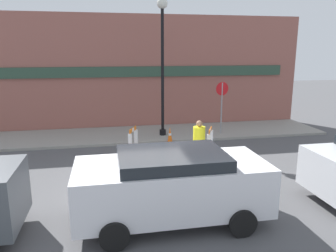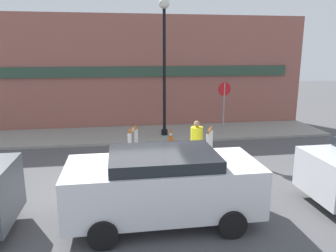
{
  "view_description": "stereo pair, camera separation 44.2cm",
  "coord_description": "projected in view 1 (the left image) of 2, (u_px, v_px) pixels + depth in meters",
  "views": [
    {
      "loc": [
        -1.0,
        -8.5,
        3.8
      ],
      "look_at": [
        1.31,
        3.4,
        1.0
      ],
      "focal_mm": 35.0,
      "sensor_mm": 36.0,
      "label": 1
    },
    {
      "loc": [
        -0.56,
        -8.58,
        3.8
      ],
      "look_at": [
        1.31,
        3.4,
        1.0
      ],
      "focal_mm": 35.0,
      "sensor_mm": 36.0,
      "label": 2
    }
  ],
  "objects": [
    {
      "name": "traffic_cone_2",
      "position": [
        209.0,
        159.0,
        10.96
      ],
      "size": [
        0.3,
        0.3,
        0.53
      ],
      "color": "black",
      "rests_on": "ground_plane"
    },
    {
      "name": "streetlamp_post",
      "position": [
        162.0,
        50.0,
        13.85
      ],
      "size": [
        0.44,
        0.44,
        5.8
      ],
      "color": "black",
      "rests_on": "sidewalk_slab"
    },
    {
      "name": "sidewalk_slab",
      "position": [
        129.0,
        135.0,
        14.92
      ],
      "size": [
        18.0,
        3.04,
        0.11
      ],
      "color": "gray",
      "rests_on": "ground_plane"
    },
    {
      "name": "traffic_cone_1",
      "position": [
        129.0,
        154.0,
        11.54
      ],
      "size": [
        0.3,
        0.3,
        0.53
      ],
      "color": "black",
      "rests_on": "ground_plane"
    },
    {
      "name": "parked_car_1",
      "position": [
        172.0,
        182.0,
        7.3
      ],
      "size": [
        4.25,
        2.02,
        1.63
      ],
      "color": "silver",
      "rests_on": "ground_plane"
    },
    {
      "name": "barricade_0",
      "position": [
        133.0,
        140.0,
        12.34
      ],
      "size": [
        0.42,
        0.74,
        0.98
      ],
      "rotation": [
        0.0,
        0.0,
        4.3
      ],
      "color": "white",
      "rests_on": "ground_plane"
    },
    {
      "name": "ground_plane",
      "position": [
        145.0,
        189.0,
        9.17
      ],
      "size": [
        60.0,
        60.0,
        0.0
      ],
      "primitive_type": "plane",
      "color": "#4C4C4F"
    },
    {
      "name": "traffic_cone_3",
      "position": [
        170.0,
        136.0,
        13.6
      ],
      "size": [
        0.3,
        0.3,
        0.71
      ],
      "color": "black",
      "rests_on": "ground_plane"
    },
    {
      "name": "stop_sign",
      "position": [
        222.0,
        99.0,
        14.61
      ],
      "size": [
        0.6,
        0.11,
        2.34
      ],
      "rotation": [
        0.0,
        0.0,
        3.3
      ],
      "color": "gray",
      "rests_on": "sidewalk_slab"
    },
    {
      "name": "traffic_cone_0",
      "position": [
        136.0,
        156.0,
        11.27
      ],
      "size": [
        0.3,
        0.3,
        0.55
      ],
      "color": "black",
      "rests_on": "ground_plane"
    },
    {
      "name": "person_worker",
      "position": [
        199.0,
        145.0,
        10.36
      ],
      "size": [
        0.47,
        0.47,
        1.67
      ],
      "rotation": [
        0.0,
        0.0,
        1.87
      ],
      "color": "#33333D",
      "rests_on": "ground_plane"
    },
    {
      "name": "barricade_1",
      "position": [
        210.0,
        142.0,
        11.82
      ],
      "size": [
        0.42,
        0.69,
        1.09
      ],
      "rotation": [
        0.0,
        0.0,
        7.4
      ],
      "color": "white",
      "rests_on": "ground_plane"
    },
    {
      "name": "storefront_facade",
      "position": [
        125.0,
        73.0,
        15.83
      ],
      "size": [
        18.0,
        0.22,
        5.5
      ],
      "color": "#93564C",
      "rests_on": "ground_plane"
    }
  ]
}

